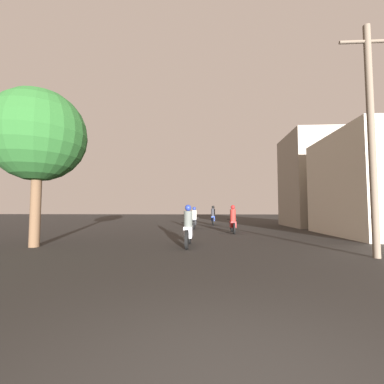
{
  "coord_description": "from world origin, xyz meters",
  "views": [
    {
      "loc": [
        -0.25,
        -1.67,
        1.4
      ],
      "look_at": [
        -1.27,
        16.3,
        2.56
      ],
      "focal_mm": 24.0,
      "sensor_mm": 36.0,
      "label": 1
    }
  ],
  "objects_px": {
    "motorcycle_silver": "(188,229)",
    "motorcycle_black": "(194,220)",
    "motorcycle_red": "(233,222)",
    "utility_pole_near": "(371,133)",
    "building_right_far": "(322,180)",
    "motorcycle_blue": "(213,217)",
    "street_tree": "(38,136)"
  },
  "relations": [
    {
      "from": "motorcycle_silver",
      "to": "motorcycle_black",
      "type": "height_order",
      "value": "motorcycle_silver"
    },
    {
      "from": "motorcycle_silver",
      "to": "motorcycle_red",
      "type": "height_order",
      "value": "motorcycle_red"
    },
    {
      "from": "utility_pole_near",
      "to": "motorcycle_black",
      "type": "bearing_deg",
      "value": 118.98
    },
    {
      "from": "motorcycle_red",
      "to": "building_right_far",
      "type": "relative_size",
      "value": 0.28
    },
    {
      "from": "motorcycle_blue",
      "to": "street_tree",
      "type": "xyz_separation_m",
      "value": [
        -6.81,
        -12.97,
        3.45
      ]
    },
    {
      "from": "motorcycle_black",
      "to": "motorcycle_blue",
      "type": "relative_size",
      "value": 0.97
    },
    {
      "from": "building_right_far",
      "to": "street_tree",
      "type": "distance_m",
      "value": 19.08
    },
    {
      "from": "street_tree",
      "to": "motorcycle_blue",
      "type": "bearing_deg",
      "value": 62.3
    },
    {
      "from": "motorcycle_red",
      "to": "utility_pole_near",
      "type": "relative_size",
      "value": 0.29
    },
    {
      "from": "motorcycle_blue",
      "to": "building_right_far",
      "type": "relative_size",
      "value": 0.29
    },
    {
      "from": "motorcycle_blue",
      "to": "building_right_far",
      "type": "height_order",
      "value": "building_right_far"
    },
    {
      "from": "motorcycle_black",
      "to": "motorcycle_red",
      "type": "bearing_deg",
      "value": -54.64
    },
    {
      "from": "motorcycle_blue",
      "to": "utility_pole_near",
      "type": "bearing_deg",
      "value": -78.46
    },
    {
      "from": "motorcycle_black",
      "to": "utility_pole_near",
      "type": "height_order",
      "value": "utility_pole_near"
    },
    {
      "from": "motorcycle_red",
      "to": "motorcycle_blue",
      "type": "xyz_separation_m",
      "value": [
        -0.96,
        7.09,
        0.02
      ]
    },
    {
      "from": "motorcycle_silver",
      "to": "motorcycle_red",
      "type": "distance_m",
      "value": 5.79
    },
    {
      "from": "utility_pole_near",
      "to": "street_tree",
      "type": "relative_size",
      "value": 1.18
    },
    {
      "from": "building_right_far",
      "to": "motorcycle_black",
      "type": "bearing_deg",
      "value": -164.89
    },
    {
      "from": "motorcycle_silver",
      "to": "motorcycle_blue",
      "type": "height_order",
      "value": "motorcycle_blue"
    },
    {
      "from": "motorcycle_red",
      "to": "building_right_far",
      "type": "bearing_deg",
      "value": 36.77
    },
    {
      "from": "motorcycle_black",
      "to": "motorcycle_blue",
      "type": "xyz_separation_m",
      "value": [
        1.41,
        4.21,
        0.04
      ]
    },
    {
      "from": "building_right_far",
      "to": "utility_pole_near",
      "type": "bearing_deg",
      "value": -108.15
    },
    {
      "from": "motorcycle_black",
      "to": "motorcycle_blue",
      "type": "bearing_deg",
      "value": 67.55
    },
    {
      "from": "motorcycle_black",
      "to": "utility_pole_near",
      "type": "relative_size",
      "value": 0.3
    },
    {
      "from": "motorcycle_silver",
      "to": "street_tree",
      "type": "bearing_deg",
      "value": 177.15
    },
    {
      "from": "motorcycle_black",
      "to": "motorcycle_silver",
      "type": "bearing_deg",
      "value": -92.78
    },
    {
      "from": "street_tree",
      "to": "motorcycle_red",
      "type": "bearing_deg",
      "value": 37.12
    },
    {
      "from": "street_tree",
      "to": "motorcycle_silver",
      "type": "bearing_deg",
      "value": 5.34
    },
    {
      "from": "motorcycle_red",
      "to": "street_tree",
      "type": "distance_m",
      "value": 10.34
    },
    {
      "from": "motorcycle_silver",
      "to": "motorcycle_black",
      "type": "bearing_deg",
      "value": 83.0
    },
    {
      "from": "motorcycle_red",
      "to": "building_right_far",
      "type": "xyz_separation_m",
      "value": [
        7.51,
        5.55,
        2.96
      ]
    },
    {
      "from": "motorcycle_silver",
      "to": "motorcycle_red",
      "type": "relative_size",
      "value": 1.07
    }
  ]
}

